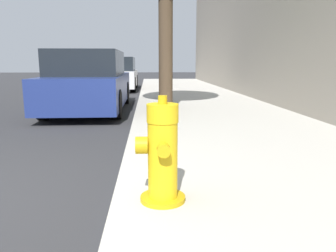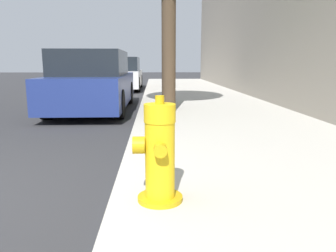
% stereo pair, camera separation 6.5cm
% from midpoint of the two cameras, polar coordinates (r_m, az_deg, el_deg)
% --- Properties ---
extents(sidewalk_slab, '(3.52, 40.00, 0.12)m').
position_cam_midpoint_polar(sidewalk_slab, '(2.98, 26.07, -12.52)').
color(sidewalk_slab, '#B7B2A8').
rests_on(sidewalk_slab, ground_plane).
extents(fire_hydrant, '(0.39, 0.39, 0.83)m').
position_cam_midpoint_polar(fire_hydrant, '(2.53, -1.79, -4.97)').
color(fire_hydrant, '#C39C11').
rests_on(fire_hydrant, sidewalk_slab).
extents(parked_car_near, '(1.74, 4.39, 1.48)m').
position_cam_midpoint_polar(parked_car_near, '(8.47, -13.67, 7.37)').
color(parked_car_near, navy).
rests_on(parked_car_near, ground_plane).
extents(parked_car_mid, '(1.84, 4.13, 1.43)m').
position_cam_midpoint_polar(parked_car_mid, '(14.93, -9.21, 8.87)').
color(parked_car_mid, silver).
rests_on(parked_car_mid, ground_plane).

